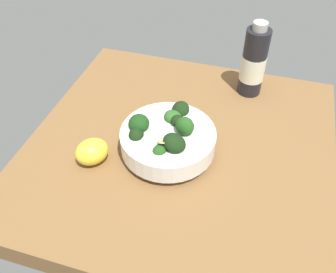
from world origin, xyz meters
The scene contains 4 objects.
ground_plane centered at (0.00, 0.00, -2.37)cm, with size 57.56×57.56×4.75cm, color brown.
bowl_of_broccoli centered at (-1.69, -2.65, 3.52)cm, with size 17.38×17.43×8.94cm.
lemon_wedge centered at (-14.09, -8.74, 2.32)cm, with size 6.16×5.11×4.65cm, color yellow.
bottle_tall centered at (10.28, 20.80, 7.36)cm, with size 5.23×5.23×16.59cm.
Camera 1 is at (12.39, -49.14, 50.17)cm, focal length 39.60 mm.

